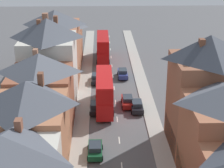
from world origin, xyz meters
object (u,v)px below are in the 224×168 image
at_px(car_mid_black, 123,73).
at_px(car_parked_left_b, 127,101).
at_px(double_decker_bus_far_approaching, 104,91).
at_px(double_decker_bus_mid_street, 103,47).
at_px(car_parked_right_a, 137,106).
at_px(car_mid_white, 96,107).
at_px(car_parked_left_a, 95,149).
at_px(car_parked_right_b, 96,78).

height_order(car_mid_black, car_parked_left_b, car_parked_left_b).
height_order(double_decker_bus_far_approaching, car_parked_left_b, double_decker_bus_far_approaching).
distance_m(double_decker_bus_mid_street, car_mid_black, 11.64).
relative_size(car_parked_right_a, car_mid_white, 1.10).
relative_size(car_parked_left_a, car_parked_left_b, 0.93).
bearing_deg(car_mid_white, double_decker_bus_far_approaching, 47.94).
height_order(double_decker_bus_mid_street, car_mid_white, double_decker_bus_mid_street).
relative_size(double_decker_bus_far_approaching, car_parked_right_b, 2.45).
xyz_separation_m(car_parked_left_a, car_mid_white, (0.00, 11.91, 0.00)).
bearing_deg(car_parked_left_a, double_decker_bus_mid_street, 88.03).
relative_size(double_decker_bus_far_approaching, car_parked_right_a, 2.48).
bearing_deg(car_mid_white, car_mid_black, 71.56).
bearing_deg(car_parked_right_a, car_mid_white, -176.90).
bearing_deg(car_mid_white, car_parked_left_b, 22.52).
bearing_deg(double_decker_bus_mid_street, car_mid_white, -92.89).
relative_size(car_parked_left_a, car_mid_black, 0.92).
bearing_deg(car_mid_black, car_parked_left_b, -90.00).
xyz_separation_m(car_parked_left_a, car_parked_right_b, (0.00, 24.25, 0.03)).
xyz_separation_m(double_decker_bus_mid_street, car_mid_white, (-1.29, -25.59, -2.01)).
distance_m(car_mid_white, car_parked_right_b, 12.35).
xyz_separation_m(car_parked_right_a, car_parked_right_b, (-6.20, 12.01, 0.01)).
distance_m(double_decker_bus_far_approaching, car_parked_right_b, 11.17).
bearing_deg(car_mid_black, car_parked_right_b, -154.37).
bearing_deg(double_decker_bus_far_approaching, car_parked_right_a, -12.58).
distance_m(car_parked_left_b, car_mid_white, 5.30).
xyz_separation_m(double_decker_bus_far_approaching, car_parked_right_a, (4.91, -1.10, -2.00)).
bearing_deg(double_decker_bus_mid_street, car_parked_left_a, -91.97).
relative_size(double_decker_bus_mid_street, car_parked_left_b, 2.49).
height_order(car_parked_left_a, car_parked_right_a, car_parked_right_a).
distance_m(car_parked_left_a, car_parked_right_b, 24.25).
distance_m(car_parked_right_a, car_parked_left_b, 2.14).
relative_size(car_parked_left_a, car_mid_white, 1.02).
distance_m(car_mid_black, car_parked_left_b, 12.67).
height_order(double_decker_bus_mid_street, double_decker_bus_far_approaching, same).
distance_m(double_decker_bus_mid_street, double_decker_bus_far_approaching, 24.16).
height_order(double_decker_bus_mid_street, car_parked_right_b, double_decker_bus_mid_street).
bearing_deg(car_mid_black, car_mid_white, -108.44).
xyz_separation_m(double_decker_bus_mid_street, double_decker_bus_far_approaching, (0.00, -24.16, 0.00)).
bearing_deg(double_decker_bus_far_approaching, car_parked_left_a, -95.53).
bearing_deg(car_parked_right_b, car_mid_black, 25.63).
xyz_separation_m(double_decker_bus_far_approaching, car_mid_black, (3.61, 13.27, -1.96)).
xyz_separation_m(car_parked_left_b, car_mid_white, (-4.90, -2.03, -0.05)).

